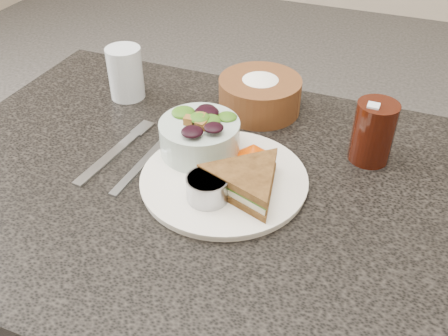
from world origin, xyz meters
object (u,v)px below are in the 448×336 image
salad_bowl (200,132)px  dressing_ramekin (208,188)px  dining_table (214,319)px  bread_basket (260,89)px  water_glass (126,73)px  sandwich (247,181)px  cola_glass (374,129)px  dinner_plate (224,180)px

salad_bowl → dressing_ramekin: 0.13m
dining_table → dressing_ramekin: dressing_ramekin is taller
bread_basket → water_glass: size_ratio=1.51×
sandwich → dressing_ramekin: sandwich is taller
cola_glass → salad_bowl: bearing=-159.4°
water_glass → dinner_plate: bearing=-33.3°
bread_basket → sandwich: bearing=-75.8°
dining_table → cola_glass: cola_glass is taller
water_glass → salad_bowl: bearing=-31.6°
dressing_ramekin → dinner_plate: bearing=86.1°
sandwich → dressing_ramekin: (-0.05, -0.04, -0.00)m
dinner_plate → water_glass: 0.35m
dinner_plate → salad_bowl: 0.09m
bread_basket → salad_bowl: bearing=-103.4°
dressing_ramekin → dining_table: bearing=107.0°
dinner_plate → dressing_ramekin: size_ratio=4.09×
dressing_ramekin → cola_glass: size_ratio=0.55×
sandwich → salad_bowl: 0.13m
dining_table → sandwich: (0.07, -0.02, 0.41)m
salad_bowl → bread_basket: same height
salad_bowl → cola_glass: (0.27, 0.10, 0.01)m
sandwich → cola_glass: cola_glass is taller
salad_bowl → cola_glass: cola_glass is taller
dressing_ramekin → sandwich: bearing=36.0°
bread_basket → dinner_plate: bearing=-85.1°
cola_glass → water_glass: (-0.50, 0.04, -0.01)m
salad_bowl → water_glass: water_glass is taller
dinner_plate → dressing_ramekin: 0.06m
salad_bowl → bread_basket: size_ratio=0.85×
sandwich → salad_bowl: salad_bowl is taller
bread_basket → water_glass: bearing=-169.7°
salad_bowl → bread_basket: 0.19m
bread_basket → cola_glass: cola_glass is taller
dining_table → salad_bowl: bearing=129.3°
sandwich → bread_basket: (-0.07, 0.26, 0.01)m
sandwich → salad_bowl: size_ratio=1.15×
sandwich → bread_basket: bearing=123.5°
dining_table → dressing_ramekin: size_ratio=15.32×
dinner_plate → salad_bowl: salad_bowl is taller
bread_basket → water_glass: 0.27m
dinner_plate → sandwich: size_ratio=1.71×
salad_bowl → dressing_ramekin: (0.06, -0.11, -0.02)m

